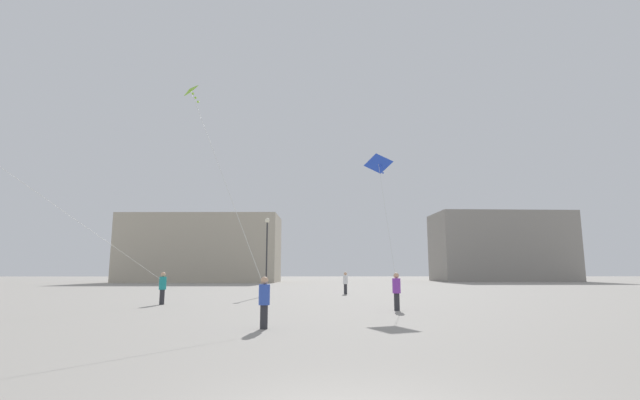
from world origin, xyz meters
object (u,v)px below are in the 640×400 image
person_in_purple (397,290)px  person_in_teal (163,287)px  person_in_blue (264,300)px  lamppost_east (267,244)px  building_centre_hall (501,247)px  kite_cobalt_delta (379,165)px  person_in_white (345,282)px  kite_lime_diamond (192,92)px  building_left_hall (202,249)px

person_in_purple → person_in_teal: person_in_teal is taller
person_in_blue → lamppost_east: size_ratio=0.28×
person_in_teal → building_centre_hall: bearing=-96.4°
person_in_purple → lamppost_east: 15.13m
kite_cobalt_delta → person_in_purple: bearing=-89.5°
person_in_teal → lamppost_east: bearing=-88.2°
person_in_white → kite_cobalt_delta: bearing=-151.0°
person_in_white → lamppost_east: bearing=132.5°
kite_cobalt_delta → lamppost_east: kite_cobalt_delta is taller
person_in_purple → person_in_blue: bearing=-30.6°
person_in_teal → kite_lime_diamond: (2.86, -6.26, 8.89)m
building_centre_hall → person_in_white: bearing=-125.4°
person_in_teal → lamppost_east: (4.93, 8.77, 2.88)m
lamppost_east → person_in_teal: bearing=-119.4°
person_in_blue → person_in_white: (4.34, 21.68, 0.05)m
person_in_white → building_centre_hall: building_centre_hall is taller
person_in_white → building_left_hall: bearing=50.9°
person_in_white → lamppost_east: size_ratio=0.30×
person_in_teal → building_left_hall: bearing=-47.5°
person_in_blue → building_left_hall: building_left_hall is taller
person_in_purple → building_centre_hall: 68.98m
kite_lime_diamond → building_left_hall: (-13.03, 56.75, -4.29)m
person_in_teal → kite_cobalt_delta: bearing=-147.9°
building_left_hall → kite_lime_diamond: bearing=-77.1°
lamppost_east → person_in_purple: bearing=-59.8°
person_in_white → person_in_blue: bearing=-168.8°
person_in_blue → kite_lime_diamond: (-3.93, 4.41, 8.95)m
person_in_white → building_left_hall: size_ratio=0.07×
person_in_purple → building_left_hall: building_left_hall is taller
person_in_blue → building_left_hall: size_ratio=0.06×
person_in_purple → lamppost_east: bearing=-140.0°
person_in_teal → building_left_hall: (-10.17, 50.49, 4.59)m
person_in_blue → building_left_hall: 63.64m
person_in_white → lamppost_east: (-6.19, -2.25, 2.90)m
person_in_purple → person_in_teal: (-12.39, 4.07, 0.01)m
person_in_blue → person_in_teal: (-6.79, 10.67, 0.07)m
lamppost_east → building_left_hall: bearing=109.9°
person_in_white → building_centre_hall: (32.70, 46.08, 5.32)m
person_in_purple → kite_lime_diamond: size_ratio=0.19×
lamppost_east → person_in_blue: bearing=-84.5°
building_centre_hall → lamppost_east: (-38.90, -48.33, -2.42)m
person_in_blue → person_in_purple: bearing=142.4°
kite_cobalt_delta → person_in_teal: bearing=-179.0°
person_in_purple → building_left_hall: (-22.57, 54.56, 4.61)m
lamppost_east → kite_cobalt_delta: bearing=-49.0°
person_in_blue → person_in_white: size_ratio=0.95×
kite_cobalt_delta → kite_lime_diamond: bearing=-145.7°
person_in_teal → building_left_hall: size_ratio=0.07×
building_left_hall → lamppost_east: bearing=-70.1°
person_in_blue → kite_cobalt_delta: bearing=155.7°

